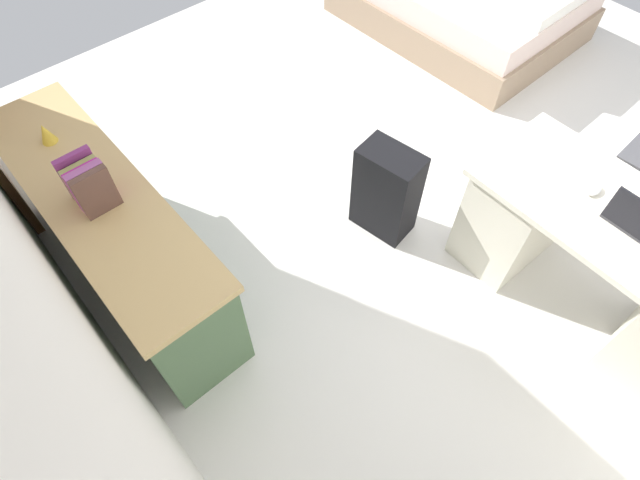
# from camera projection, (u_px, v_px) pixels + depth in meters

# --- Properties ---
(ground_plane) EXTENTS (5.73, 5.73, 0.00)m
(ground_plane) POSITION_uv_depth(u_px,v_px,m) (437.00, 170.00, 3.53)
(ground_plane) COLOR silver
(desk) EXTENTS (1.45, 0.69, 0.72)m
(desk) POSITION_uv_depth(u_px,v_px,m) (597.00, 263.00, 2.65)
(desk) COLOR silver
(desk) RESTS_ON ground_plane
(credenza) EXTENTS (1.80, 0.48, 0.74)m
(credenza) POSITION_uv_depth(u_px,v_px,m) (117.00, 237.00, 2.75)
(credenza) COLOR #4C6B47
(credenza) RESTS_ON ground_plane
(suitcase_black) EXTENTS (0.39, 0.28, 0.61)m
(suitcase_black) POSITION_uv_depth(u_px,v_px,m) (386.00, 192.00, 3.02)
(suitcase_black) COLOR black
(suitcase_black) RESTS_ON ground_plane
(computer_mouse) EXTENTS (0.06, 0.10, 0.03)m
(computer_mouse) POSITION_uv_depth(u_px,v_px,m) (594.00, 190.00, 2.47)
(computer_mouse) COLOR white
(computer_mouse) RESTS_ON desk
(book_row) EXTENTS (0.19, 0.17, 0.24)m
(book_row) POSITION_uv_depth(u_px,v_px,m) (89.00, 184.00, 2.33)
(book_row) COLOR brown
(book_row) RESTS_ON credenza
(figurine_small) EXTENTS (0.08, 0.08, 0.11)m
(figurine_small) POSITION_uv_depth(u_px,v_px,m) (46.00, 133.00, 2.60)
(figurine_small) COLOR gold
(figurine_small) RESTS_ON credenza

